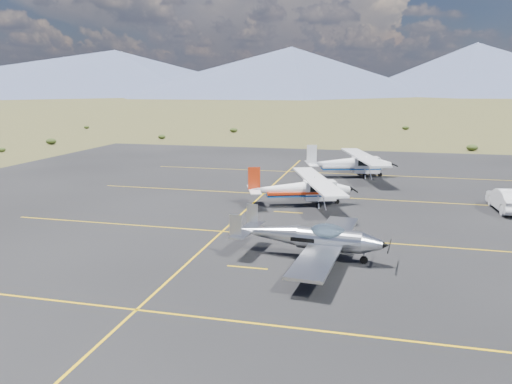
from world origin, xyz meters
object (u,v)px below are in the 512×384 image
at_px(aircraft_low_wing, 312,238).
at_px(sedan, 508,200).
at_px(aircraft_plain, 351,163).
at_px(aircraft_cessna, 302,188).

relative_size(aircraft_low_wing, sedan, 2.12).
bearing_deg(aircraft_low_wing, aircraft_plain, 93.93).
xyz_separation_m(aircraft_low_wing, aircraft_plain, (0.54, 23.80, 0.30)).
height_order(aircraft_cessna, aircraft_plain, aircraft_plain).
distance_m(aircraft_low_wing, aircraft_plain, 23.81).
bearing_deg(aircraft_cessna, aircraft_plain, 57.70).
xyz_separation_m(aircraft_low_wing, sedan, (11.92, 12.92, -0.26)).
xyz_separation_m(aircraft_cessna, aircraft_plain, (2.80, 12.51, 0.10)).
height_order(aircraft_low_wing, aircraft_plain, aircraft_plain).
height_order(aircraft_cessna, sedan, aircraft_cessna).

